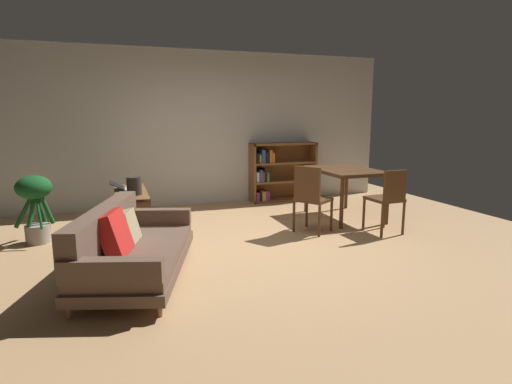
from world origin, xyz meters
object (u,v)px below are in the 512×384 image
Objects in this scene: desk_speaker at (134,186)px; potted_floor_plant at (35,201)px; dining_table at (345,174)px; dining_chair_far at (388,197)px; bookshelf at (278,172)px; dining_chair_near at (311,196)px; fabric_couch at (129,246)px; media_console at (132,212)px; open_laptop at (127,187)px.

potted_floor_plant is (-1.19, 0.11, -0.14)m from desk_speaker.
dining_table is (4.34, -0.08, 0.15)m from potted_floor_plant.
desk_speaker is 3.15m from dining_table.
dining_chair_far is at bearing -16.89° from desk_speaker.
desk_speaker is at bearing -148.70° from bookshelf.
bookshelf reaches higher than dining_chair_near.
fabric_couch is 4.16m from bookshelf.
bookshelf is at bearing 26.43° from media_console.
dining_chair_near is (2.26, -0.59, -0.16)m from desk_speaker.
open_laptop is at bearing 99.62° from desk_speaker.
media_console is 5.56× the size of desk_speaker.
desk_speaker is (0.04, -0.28, 0.40)m from media_console.
desk_speaker is (0.14, 1.44, 0.37)m from fabric_couch.
potted_floor_plant is at bearing -163.11° from open_laptop.
dining_chair_near is (2.34, -1.03, -0.08)m from open_laptop.
dining_chair_near is at bearing 19.50° from fabric_couch.
bookshelf reaches higher than desk_speaker.
bookshelf reaches higher than open_laptop.
desk_speaker is at bearing -81.90° from media_console.
potted_floor_plant is (-1.15, -0.17, 0.26)m from media_console.
potted_floor_plant is at bearing 168.62° from dining_chair_near.
fabric_couch is at bearing -160.50° from dining_chair_near.
dining_chair_near reaches higher than fabric_couch.
desk_speaker reaches higher than open_laptop.
dining_chair_far reaches higher than desk_speaker.
dining_chair_near is 2.25m from bookshelf.
desk_speaker reaches higher than dining_table.
dining_chair_far is (3.25, -1.25, 0.23)m from media_console.
dining_chair_far is (0.95, -0.39, -0.01)m from dining_chair_near.
fabric_couch is 1.57× the size of media_console.
dining_table is 1.68m from bookshelf.
dining_chair_far is at bearing -13.83° from potted_floor_plant.
fabric_couch is 1.65× the size of dining_table.
media_console is 3.04m from bookshelf.
open_laptop is at bearing 172.55° from dining_table.
dining_table reaches higher than open_laptop.
fabric_couch is at bearing -91.95° from open_laptop.
dining_chair_near reaches higher than potted_floor_plant.
bookshelf reaches higher than dining_chair_far.
potted_floor_plant is 0.93× the size of dining_chair_near.
dining_table is at bearing 23.95° from fabric_couch.
fabric_couch is 1.88m from potted_floor_plant.
fabric_couch is 1.90m from open_laptop.
bookshelf is (2.71, 1.35, 0.27)m from media_console.
fabric_couch is 4.85× the size of open_laptop.
open_laptop is 3.25m from dining_table.
bookshelf is (-0.54, 2.60, 0.04)m from dining_chair_far.
open_laptop is at bearing 16.89° from potted_floor_plant.
dining_chair_near reaches higher than media_console.
open_laptop is 1.80× the size of desk_speaker.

